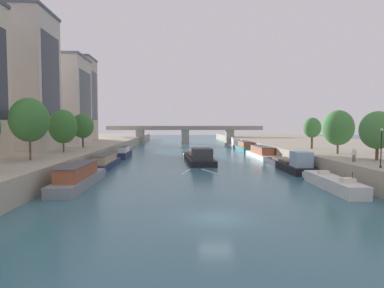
% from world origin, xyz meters
% --- Properties ---
extents(ground_plane, '(400.00, 400.00, 0.00)m').
position_xyz_m(ground_plane, '(0.00, 0.00, 0.00)').
color(ground_plane, '#386B7A').
extents(quay_left, '(36.00, 170.00, 2.59)m').
position_xyz_m(quay_left, '(-34.62, 55.00, 1.30)').
color(quay_left, '#A89E89').
rests_on(quay_left, ground).
extents(quay_right, '(36.00, 170.00, 2.59)m').
position_xyz_m(quay_right, '(34.62, 55.00, 1.30)').
color(quay_right, '#A89E89').
rests_on(quay_right, ground).
extents(barge_midriver, '(5.44, 22.62, 2.97)m').
position_xyz_m(barge_midriver, '(1.09, 38.65, 0.87)').
color(barge_midriver, black).
rests_on(barge_midriver, ground).
extents(wake_behind_barge, '(5.59, 6.02, 0.03)m').
position_xyz_m(wake_behind_barge, '(0.15, 24.67, 0.01)').
color(wake_behind_barge, '#AAD6E0').
rests_on(wake_behind_barge, ground).
extents(moored_boat_left_lone, '(2.85, 15.24, 2.66)m').
position_xyz_m(moored_boat_left_lone, '(-14.14, 13.49, 1.11)').
color(moored_boat_left_lone, gray).
rests_on(moored_boat_left_lone, ground).
extents(moored_boat_left_near, '(2.52, 15.14, 2.37)m').
position_xyz_m(moored_boat_left_near, '(-14.64, 29.76, 0.99)').
color(moored_boat_left_near, '#1E284C').
rests_on(moored_boat_left_near, ground).
extents(moored_boat_left_end, '(1.60, 10.19, 2.56)m').
position_xyz_m(moored_boat_left_end, '(-14.03, 46.02, 1.07)').
color(moored_boat_left_end, '#1E284C').
rests_on(moored_boat_left_end, ground).
extents(moored_boat_right_gap_after, '(2.67, 12.74, 2.41)m').
position_xyz_m(moored_boat_right_gap_after, '(14.09, 10.80, 0.69)').
color(moored_boat_right_gap_after, silver).
rests_on(moored_boat_right_gap_after, ground).
extents(moored_boat_right_end, '(3.57, 16.70, 3.24)m').
position_xyz_m(moored_boat_right_end, '(14.82, 26.18, 0.94)').
color(moored_boat_right_end, black).
rests_on(moored_boat_right_end, ground).
extents(moored_boat_right_second, '(3.15, 16.67, 2.53)m').
position_xyz_m(moored_boat_right_second, '(15.00, 45.15, 1.06)').
color(moored_boat_right_second, silver).
rests_on(moored_boat_right_second, ground).
extents(moored_boat_right_downstream, '(3.09, 14.48, 2.73)m').
position_xyz_m(moored_boat_right_downstream, '(14.94, 62.20, 1.14)').
color(moored_boat_right_downstream, '#23666B').
rests_on(moored_boat_right_downstream, ground).
extents(moored_boat_right_midway, '(3.22, 14.97, 2.82)m').
position_xyz_m(moored_boat_right_midway, '(14.58, 78.06, 0.83)').
color(moored_boat_right_midway, gray).
rests_on(moored_boat_right_midway, ground).
extents(tree_left_distant, '(4.78, 4.78, 7.83)m').
position_xyz_m(tree_left_distant, '(-21.42, 17.84, 7.66)').
color(tree_left_distant, brown).
rests_on(tree_left_distant, quay_left).
extents(tree_left_end_of_row, '(4.49, 4.49, 6.91)m').
position_xyz_m(tree_left_end_of_row, '(-21.37, 29.86, 6.76)').
color(tree_left_end_of_row, brown).
rests_on(tree_left_end_of_row, quay_left).
extents(tree_left_third, '(4.29, 4.29, 6.66)m').
position_xyz_m(tree_left_third, '(-21.62, 41.77, 6.80)').
color(tree_left_third, brown).
rests_on(tree_left_third, quay_left).
extents(tree_right_past_mid, '(4.34, 4.34, 6.16)m').
position_xyz_m(tree_right_past_mid, '(22.19, 15.82, 6.37)').
color(tree_right_past_mid, brown).
rests_on(tree_right_past_mid, quay_right).
extents(tree_right_end_of_row, '(4.70, 4.70, 6.70)m').
position_xyz_m(tree_right_end_of_row, '(21.80, 25.24, 6.59)').
color(tree_right_end_of_row, brown).
rests_on(tree_right_end_of_row, quay_right).
extents(tree_right_third, '(3.24, 3.24, 5.79)m').
position_xyz_m(tree_right_third, '(22.14, 35.85, 6.48)').
color(tree_right_third, brown).
rests_on(tree_right_third, quay_right).
extents(lamppost_right_bank, '(0.28, 0.28, 4.09)m').
position_xyz_m(lamppost_right_bank, '(18.24, 8.81, 4.85)').
color(lamppost_right_bank, black).
rests_on(lamppost_right_bank, quay_right).
extents(building_left_middle, '(15.04, 10.51, 24.47)m').
position_xyz_m(building_left_middle, '(-32.56, 35.76, 14.84)').
color(building_left_middle, '#BCB2A8').
rests_on(building_left_middle, quay_left).
extents(building_left_corner, '(15.92, 12.12, 20.66)m').
position_xyz_m(building_left_corner, '(-32.56, 56.11, 12.93)').
color(building_left_corner, '#BCB2A8').
rests_on(building_left_corner, quay_left).
extents(building_left_far_end, '(11.16, 10.26, 23.77)m').
position_xyz_m(building_left_far_end, '(-32.56, 73.04, 14.49)').
color(building_left_far_end, '#B2A38E').
rests_on(building_left_far_end, quay_left).
extents(bridge_far, '(57.25, 4.40, 6.60)m').
position_xyz_m(bridge_far, '(0.00, 97.93, 4.16)').
color(bridge_far, gray).
rests_on(bridge_far, ground).
extents(person_on_quay, '(0.41, 0.39, 1.62)m').
position_xyz_m(person_on_quay, '(18.35, 14.21, 3.52)').
color(person_on_quay, '#473D33').
rests_on(person_on_quay, quay_right).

